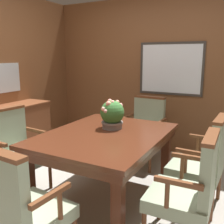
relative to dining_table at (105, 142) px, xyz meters
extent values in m
plane|color=#A39E93|center=(-0.04, -0.13, -0.65)|extent=(14.00, 14.00, 0.00)
cube|color=brown|center=(-0.04, 1.79, 0.57)|extent=(7.20, 0.06, 2.45)
cube|color=white|center=(0.18, 1.75, 0.70)|extent=(0.93, 0.01, 0.74)
cube|color=#38332D|center=(0.18, 1.74, 1.08)|extent=(1.00, 0.02, 0.04)
cube|color=#38332D|center=(0.18, 1.74, 0.31)|extent=(1.00, 0.02, 0.03)
cube|color=#38332D|center=(-0.30, 1.74, 0.70)|extent=(0.04, 0.02, 0.74)
cube|color=#38332D|center=(0.66, 1.74, 0.70)|extent=(0.03, 0.02, 0.74)
cube|color=#4C2314|center=(-0.48, -0.65, -0.30)|extent=(0.09, 0.09, 0.70)
cube|color=#4C2314|center=(0.48, -0.65, -0.30)|extent=(0.09, 0.09, 0.70)
cube|color=#4C2314|center=(-0.48, 0.65, -0.30)|extent=(0.09, 0.09, 0.70)
cube|color=#4C2314|center=(0.48, 0.65, -0.30)|extent=(0.09, 0.09, 0.70)
cube|color=#4C2314|center=(0.00, 0.00, 0.01)|extent=(1.11, 1.44, 0.09)
cube|color=#4C2314|center=(0.00, 0.00, 0.07)|extent=(1.17, 1.50, 0.04)
cylinder|color=brown|center=(-0.24, 0.87, -0.48)|extent=(0.04, 0.04, 0.34)
cylinder|color=brown|center=(0.21, 0.83, -0.48)|extent=(0.04, 0.04, 0.34)
cylinder|color=brown|center=(-0.20, 1.31, -0.48)|extent=(0.04, 0.04, 0.34)
cylinder|color=brown|center=(0.25, 1.27, -0.48)|extent=(0.04, 0.04, 0.34)
cube|color=#93A384|center=(0.00, 1.07, -0.26)|extent=(0.55, 0.54, 0.11)
cube|color=#93A384|center=(0.02, 1.28, 0.04)|extent=(0.47, 0.12, 0.49)
cube|color=brown|center=(0.02, 1.28, 0.30)|extent=(0.47, 0.12, 0.03)
cylinder|color=brown|center=(-0.26, 1.06, -0.10)|extent=(0.04, 0.04, 0.22)
cube|color=brown|center=(-0.26, 1.13, 0.01)|extent=(0.06, 0.35, 0.04)
cylinder|color=brown|center=(0.26, 1.01, -0.10)|extent=(0.04, 0.04, 0.22)
cube|color=brown|center=(0.27, 1.09, 0.01)|extent=(0.06, 0.35, 0.04)
cylinder|color=brown|center=(-0.23, -0.84, -0.48)|extent=(0.04, 0.04, 0.34)
cube|color=#93A384|center=(-0.02, -1.07, -0.26)|extent=(0.55, 0.54, 0.11)
cube|color=#93A384|center=(-0.04, -1.28, 0.04)|extent=(0.47, 0.11, 0.49)
cylinder|color=brown|center=(0.24, -1.06, -0.10)|extent=(0.04, 0.04, 0.22)
cube|color=brown|center=(0.24, -1.13, 0.01)|extent=(0.06, 0.35, 0.04)
cylinder|color=brown|center=(-0.28, -1.02, -0.10)|extent=(0.04, 0.04, 0.22)
cube|color=brown|center=(-0.29, -1.09, 0.01)|extent=(0.06, 0.35, 0.04)
cylinder|color=brown|center=(0.65, -0.09, -0.48)|extent=(0.04, 0.04, 0.34)
cylinder|color=brown|center=(1.09, -0.08, -0.48)|extent=(0.04, 0.04, 0.34)
cube|color=#93A384|center=(0.88, -0.31, -0.26)|extent=(0.52, 0.52, 0.11)
cube|color=#93A384|center=(1.09, -0.30, 0.04)|extent=(0.09, 0.47, 0.49)
cube|color=brown|center=(1.09, -0.30, 0.30)|extent=(0.10, 0.47, 0.03)
cylinder|color=brown|center=(0.83, -0.05, -0.10)|extent=(0.04, 0.04, 0.22)
cube|color=brown|center=(0.91, -0.05, 0.01)|extent=(0.35, 0.05, 0.04)
cylinder|color=brown|center=(0.85, -0.58, -0.10)|extent=(0.04, 0.04, 0.22)
cube|color=brown|center=(0.92, -0.57, 0.01)|extent=(0.35, 0.05, 0.04)
cylinder|color=brown|center=(0.66, 0.58, -0.48)|extent=(0.04, 0.04, 0.34)
cylinder|color=brown|center=(0.65, 0.13, -0.48)|extent=(0.04, 0.04, 0.34)
cylinder|color=brown|center=(1.11, 0.56, -0.48)|extent=(0.04, 0.04, 0.34)
cylinder|color=brown|center=(1.09, 0.11, -0.48)|extent=(0.04, 0.04, 0.34)
cube|color=#93A384|center=(0.88, 0.35, -0.26)|extent=(0.52, 0.53, 0.11)
cube|color=#93A384|center=(1.09, 0.34, 0.04)|extent=(0.10, 0.47, 0.49)
cube|color=brown|center=(1.09, 0.34, 0.30)|extent=(0.10, 0.47, 0.03)
cylinder|color=brown|center=(0.85, 0.61, -0.10)|extent=(0.04, 0.04, 0.22)
cube|color=brown|center=(0.92, 0.61, 0.01)|extent=(0.35, 0.05, 0.04)
cylinder|color=brown|center=(0.83, 0.08, -0.10)|extent=(0.04, 0.04, 0.22)
cube|color=brown|center=(0.91, 0.08, 0.01)|extent=(0.35, 0.05, 0.04)
cylinder|color=brown|center=(-0.72, -0.57, -0.48)|extent=(0.04, 0.04, 0.34)
cylinder|color=brown|center=(-0.68, -0.12, -0.48)|extent=(0.04, 0.04, 0.34)
cylinder|color=brown|center=(-1.12, -0.09, -0.48)|extent=(0.04, 0.04, 0.34)
cube|color=#93A384|center=(-0.92, -0.33, -0.26)|extent=(0.54, 0.55, 0.11)
cube|color=#93A384|center=(-1.13, -0.31, 0.04)|extent=(0.12, 0.47, 0.49)
cube|color=brown|center=(-1.13, -0.31, 0.30)|extent=(0.13, 0.47, 0.03)
cylinder|color=brown|center=(-0.90, -0.60, -0.10)|extent=(0.04, 0.04, 0.22)
cylinder|color=brown|center=(-0.86, -0.07, -0.10)|extent=(0.04, 0.04, 0.22)
cube|color=brown|center=(-0.93, -0.06, 0.01)|extent=(0.35, 0.07, 0.04)
cylinder|color=gray|center=(-0.03, 0.21, 0.13)|extent=(0.22, 0.22, 0.08)
cylinder|color=gray|center=(-0.03, 0.21, 0.16)|extent=(0.24, 0.24, 0.02)
sphere|color=#387033|center=(-0.03, 0.21, 0.28)|extent=(0.27, 0.27, 0.27)
sphere|color=#E9A398|center=(-0.04, 0.09, 0.31)|extent=(0.04, 0.04, 0.04)
sphere|color=#FA9A89|center=(-0.06, 0.21, 0.40)|extent=(0.05, 0.05, 0.05)
sphere|color=pink|center=(0.03, 0.30, 0.35)|extent=(0.06, 0.06, 0.06)
sphere|color=#FBA793|center=(-0.01, 0.18, 0.40)|extent=(0.04, 0.04, 0.04)
sphere|color=#ECA28D|center=(-0.08, 0.10, 0.33)|extent=(0.05, 0.05, 0.05)
sphere|color=#ED9B83|center=(0.01, 0.26, 0.39)|extent=(0.05, 0.05, 0.05)
sphere|color=#F59980|center=(-0.04, 0.14, 0.39)|extent=(0.06, 0.06, 0.06)
cube|color=brown|center=(-1.64, 0.17, -0.23)|extent=(0.41, 1.22, 0.84)
cube|color=brown|center=(-1.64, 0.17, 0.20)|extent=(0.43, 1.24, 0.02)
sphere|color=#4C422D|center=(-1.43, 0.17, 0.00)|extent=(0.03, 0.03, 0.03)
sphere|color=#4C422D|center=(-1.43, -0.11, -0.32)|extent=(0.03, 0.03, 0.03)
sphere|color=#4C422D|center=(-1.43, 0.44, -0.32)|extent=(0.03, 0.03, 0.03)
camera|label=1|loc=(1.31, -2.31, 0.90)|focal=42.00mm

